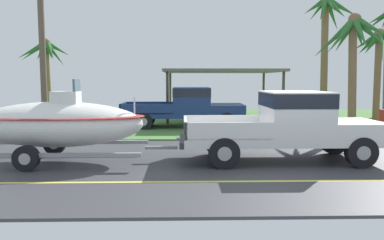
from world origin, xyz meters
TOP-DOWN VIEW (x-y plane):
  - ground at (0.00, 8.38)m, footprint 36.00×22.00m
  - pickup_truck_towing at (0.67, 0.39)m, footprint 5.62×2.10m
  - boat_on_trailer at (-5.83, 0.39)m, footprint 5.88×2.36m
  - parked_pickup_background at (-2.02, 7.80)m, footprint 5.87×2.05m
  - carport_awning at (-0.23, 11.46)m, footprint 6.34×5.22m
  - palm_tree_near_left at (-10.94, 14.35)m, footprint 3.03×3.04m
  - palm_tree_mid at (7.91, 9.90)m, footprint 2.57×2.83m
  - palm_tree_far_left at (5.88, 11.97)m, footprint 3.04×2.83m
  - palm_tree_far_right at (4.49, 5.31)m, footprint 2.95×2.78m
  - utility_pole at (-7.84, 5.12)m, footprint 0.24×1.80m

SIDE VIEW (x-z plane):
  - ground at x=0.00m, z-range -0.07..0.04m
  - parked_pickup_background at x=-2.02m, z-range 0.10..2.00m
  - boat_on_trailer at x=-5.83m, z-range -0.08..2.19m
  - pickup_truck_towing at x=0.67m, z-range 0.10..2.03m
  - carport_awning at x=-0.23m, z-range 1.28..4.09m
  - palm_tree_far_right at x=4.49m, z-range 1.25..6.16m
  - palm_tree_near_left at x=-10.94m, z-range 1.29..6.13m
  - palm_tree_mid at x=7.91m, z-range 1.28..6.21m
  - utility_pole at x=-7.84m, z-range 0.15..8.11m
  - palm_tree_far_left at x=5.88m, z-range 1.76..8.90m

